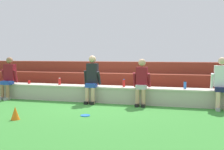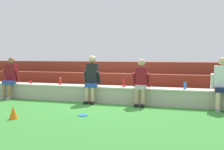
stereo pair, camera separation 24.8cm
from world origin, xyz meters
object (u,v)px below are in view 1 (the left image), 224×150
object	(u,v)px
water_bottle_center_gap	(124,83)
water_bottle_near_right	(59,81)
water_bottle_mid_left	(185,85)
person_right_of_center	(222,82)
person_far_left	(9,77)
person_center	(141,81)
person_left_of_center	(92,78)
plastic_cup_left_end	(29,82)
sports_cone	(15,113)
frisbee	(85,115)

from	to	relation	value
water_bottle_center_gap	water_bottle_near_right	world-z (taller)	water_bottle_center_gap
water_bottle_mid_left	person_right_of_center	bearing A→B (deg)	-16.90
person_right_of_center	water_bottle_mid_left	world-z (taller)	person_right_of_center
person_far_left	person_center	distance (m)	4.38
person_center	person_left_of_center	bearing A→B (deg)	179.46
person_center	water_bottle_mid_left	bearing A→B (deg)	14.66
person_right_of_center	water_bottle_mid_left	xyz separation A→B (m)	(-0.93, 0.28, -0.14)
person_far_left	person_right_of_center	bearing A→B (deg)	-0.13
person_left_of_center	plastic_cup_left_end	xyz separation A→B (m)	(-2.31, 0.31, -0.21)
person_center	person_far_left	bearing A→B (deg)	179.45
person_center	water_bottle_mid_left	xyz separation A→B (m)	(1.18, 0.31, -0.12)
person_right_of_center	person_center	bearing A→B (deg)	-179.26
water_bottle_near_right	person_far_left	bearing A→B (deg)	-170.76
plastic_cup_left_end	sports_cone	size ratio (longest dim) A/B	0.36
water_bottle_center_gap	frisbee	size ratio (longest dim) A/B	1.01
person_left_of_center	plastic_cup_left_end	world-z (taller)	person_left_of_center
water_bottle_mid_left	frisbee	bearing A→B (deg)	-139.03
water_bottle_near_right	plastic_cup_left_end	size ratio (longest dim) A/B	2.06
frisbee	person_right_of_center	bearing A→B (deg)	27.71
person_center	water_bottle_center_gap	xyz separation A→B (m)	(-0.57, 0.28, -0.11)
person_left_of_center	sports_cone	xyz separation A→B (m)	(-0.93, -2.42, -0.60)
person_left_of_center	water_bottle_center_gap	distance (m)	0.97
person_far_left	frisbee	world-z (taller)	person_far_left
person_center	water_bottle_near_right	xyz separation A→B (m)	(-2.69, 0.32, -0.11)
person_far_left	water_bottle_near_right	distance (m)	1.72
person_left_of_center	water_bottle_mid_left	size ratio (longest dim) A/B	6.67
person_far_left	sports_cone	distance (m)	3.19
water_bottle_mid_left	water_bottle_center_gap	xyz separation A→B (m)	(-1.76, -0.03, 0.01)
person_right_of_center	sports_cone	xyz separation A→B (m)	(-4.54, -2.43, -0.58)
water_bottle_near_right	water_bottle_mid_left	bearing A→B (deg)	-0.10
person_left_of_center	person_far_left	bearing A→B (deg)	179.45
plastic_cup_left_end	sports_cone	world-z (taller)	plastic_cup_left_end
person_right_of_center	water_bottle_near_right	distance (m)	4.82
water_bottle_center_gap	sports_cone	bearing A→B (deg)	-124.54
person_center	frisbee	world-z (taller)	person_center
person_far_left	sports_cone	world-z (taller)	person_far_left
water_bottle_mid_left	water_bottle_center_gap	world-z (taller)	water_bottle_center_gap
water_bottle_mid_left	plastic_cup_left_end	size ratio (longest dim) A/B	2.01
person_left_of_center	water_bottle_center_gap	size ratio (longest dim) A/B	6.16
plastic_cup_left_end	sports_cone	xyz separation A→B (m)	(1.38, -2.73, -0.39)
person_far_left	water_bottle_near_right	world-z (taller)	person_far_left
person_far_left	water_bottle_mid_left	bearing A→B (deg)	2.75
person_far_left	frisbee	distance (m)	3.79
water_bottle_near_right	plastic_cup_left_end	world-z (taller)	water_bottle_near_right
person_right_of_center	water_bottle_center_gap	distance (m)	2.70
person_far_left	person_center	xyz separation A→B (m)	(4.38, -0.04, -0.02)
person_far_left	water_bottle_mid_left	world-z (taller)	person_far_left
water_bottle_center_gap	water_bottle_mid_left	bearing A→B (deg)	0.87
plastic_cup_left_end	water_bottle_center_gap	bearing A→B (deg)	-0.71
person_center	person_right_of_center	size ratio (longest dim) A/B	0.96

